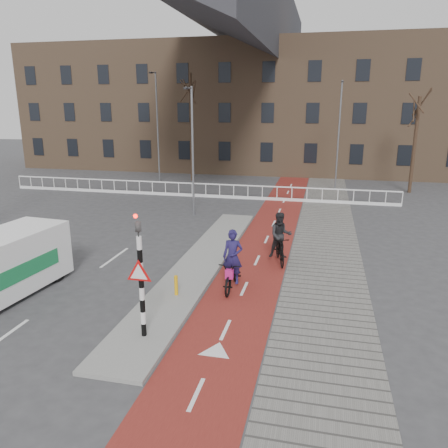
# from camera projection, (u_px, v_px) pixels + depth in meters

# --- Properties ---
(ground) EXTENTS (120.00, 120.00, 0.00)m
(ground) POSITION_uv_depth(u_px,v_px,m) (187.00, 309.00, 13.93)
(ground) COLOR #38383A
(ground) RESTS_ON ground
(bike_lane) EXTENTS (2.50, 60.00, 0.01)m
(bike_lane) POSITION_uv_depth(u_px,v_px,m) (272.00, 228.00, 23.00)
(bike_lane) COLOR maroon
(bike_lane) RESTS_ON ground
(sidewalk) EXTENTS (3.00, 60.00, 0.01)m
(sidewalk) POSITION_uv_depth(u_px,v_px,m) (326.00, 232.00, 22.39)
(sidewalk) COLOR slate
(sidewalk) RESTS_ON ground
(curb_island) EXTENTS (1.80, 16.00, 0.12)m
(curb_island) POSITION_uv_depth(u_px,v_px,m) (200.00, 263.00, 17.82)
(curb_island) COLOR gray
(curb_island) RESTS_ON ground
(traffic_signal) EXTENTS (0.80, 0.80, 3.68)m
(traffic_signal) POSITION_uv_depth(u_px,v_px,m) (140.00, 273.00, 11.63)
(traffic_signal) COLOR black
(traffic_signal) RESTS_ON curb_island
(bollard) EXTENTS (0.12, 0.12, 0.68)m
(bollard) POSITION_uv_depth(u_px,v_px,m) (176.00, 285.00, 14.63)
(bollard) COLOR #E09F0C
(bollard) RESTS_ON curb_island
(cyclist_near) EXTENTS (0.74, 2.10, 2.16)m
(cyclist_near) POSITION_uv_depth(u_px,v_px,m) (233.00, 270.00, 15.28)
(cyclist_near) COLOR black
(cyclist_near) RESTS_ON bike_lane
(cyclist_far) EXTENTS (1.07, 2.09, 2.13)m
(cyclist_far) POSITION_uv_depth(u_px,v_px,m) (280.00, 242.00, 17.77)
(cyclist_far) COLOR black
(cyclist_far) RESTS_ON bike_lane
(railing) EXTENTS (28.00, 0.10, 0.99)m
(railing) POSITION_uv_depth(u_px,v_px,m) (192.00, 192.00, 30.90)
(railing) COLOR silver
(railing) RESTS_ON ground
(townhouse_row) EXTENTS (46.00, 10.00, 15.90)m
(townhouse_row) POSITION_uv_depth(u_px,v_px,m) (255.00, 88.00, 42.57)
(townhouse_row) COLOR #7F6047
(townhouse_row) RESTS_ON ground
(tree_mid) EXTENTS (0.23, 0.23, 8.78)m
(tree_mid) POSITION_uv_depth(u_px,v_px,m) (191.00, 128.00, 36.36)
(tree_mid) COLOR black
(tree_mid) RESTS_ON ground
(tree_right) EXTENTS (0.25, 0.25, 6.87)m
(tree_right) POSITION_uv_depth(u_px,v_px,m) (414.00, 146.00, 31.50)
(tree_right) COLOR black
(tree_right) RESTS_ON ground
(streetlight_near) EXTENTS (0.12, 0.12, 7.29)m
(streetlight_near) POSITION_uv_depth(u_px,v_px,m) (193.00, 153.00, 24.85)
(streetlight_near) COLOR slate
(streetlight_near) RESTS_ON ground
(streetlight_left) EXTENTS (0.12, 0.12, 8.82)m
(streetlight_left) POSITION_uv_depth(u_px,v_px,m) (158.00, 129.00, 35.62)
(streetlight_left) COLOR slate
(streetlight_left) RESTS_ON ground
(streetlight_right) EXTENTS (0.12, 0.12, 7.99)m
(streetlight_right) POSITION_uv_depth(u_px,v_px,m) (338.00, 137.00, 32.15)
(streetlight_right) COLOR slate
(streetlight_right) RESTS_ON ground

